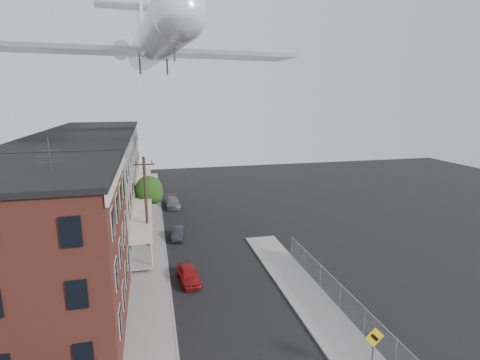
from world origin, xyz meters
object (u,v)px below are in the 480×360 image
at_px(car_near, 189,274).
at_px(car_far, 172,202).
at_px(airplane, 153,43).
at_px(utility_pole, 146,204).
at_px(car_mid, 178,233).
at_px(warning_sign, 374,344).
at_px(street_tree, 150,191).

xyz_separation_m(car_near, car_far, (0.04, 21.13, 0.02)).
xyz_separation_m(car_near, airplane, (-1.62, 13.06, 18.78)).
xyz_separation_m(utility_pole, car_mid, (2.90, 2.85, -4.13)).
height_order(car_near, airplane, airplane).
bearing_deg(car_near, car_far, 83.32).
distance_m(car_far, airplane, 20.49).
bearing_deg(car_mid, utility_pole, -128.92).
bearing_deg(utility_pole, airplane, 77.50).
bearing_deg(warning_sign, car_mid, 110.77).
distance_m(warning_sign, car_far, 34.46).
distance_m(street_tree, car_mid, 8.07).
relative_size(warning_sign, car_far, 0.63).
xyz_separation_m(warning_sign, street_tree, (-10.87, 28.95, 1.57)).
bearing_deg(car_far, warning_sign, -78.13).
distance_m(street_tree, car_far, 5.99).
height_order(utility_pole, airplane, airplane).
bearing_deg(airplane, car_mid, -67.12).
distance_m(car_near, car_mid, 9.54).
xyz_separation_m(warning_sign, airplane, (-9.79, 25.40, 17.52)).
distance_m(warning_sign, car_mid, 23.43).
height_order(utility_pole, street_tree, utility_pole).
xyz_separation_m(warning_sign, car_near, (-8.17, 12.34, -1.25)).
xyz_separation_m(street_tree, car_mid, (2.57, -7.07, -2.90)).
bearing_deg(warning_sign, car_far, 103.64).
height_order(utility_pole, car_near, utility_pole).
bearing_deg(car_near, airplane, 90.50).
relative_size(car_near, car_far, 0.83).
height_order(street_tree, airplane, airplane).
distance_m(warning_sign, utility_pole, 22.25).
height_order(car_near, car_far, car_far).
bearing_deg(car_mid, street_tree, 116.59).
bearing_deg(utility_pole, warning_sign, -59.52).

